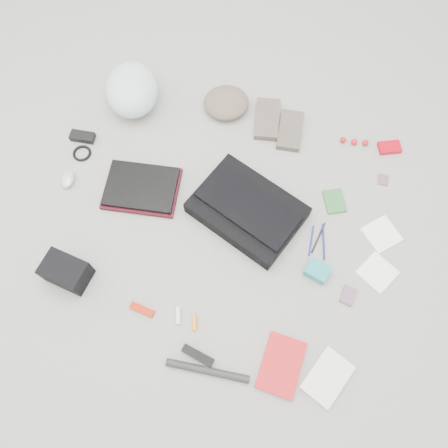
% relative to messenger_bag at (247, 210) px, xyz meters
% --- Properties ---
extents(ground_plane, '(4.00, 4.00, 0.00)m').
position_rel_messenger_bag_xyz_m(ground_plane, '(-0.08, -0.09, -0.04)').
color(ground_plane, gray).
extents(messenger_bag, '(0.54, 0.47, 0.07)m').
position_rel_messenger_bag_xyz_m(messenger_bag, '(0.00, 0.00, 0.00)').
color(messenger_bag, black).
rests_on(messenger_bag, ground_plane).
extents(bag_flap, '(0.47, 0.35, 0.01)m').
position_rel_messenger_bag_xyz_m(bag_flap, '(-0.00, 0.00, 0.04)').
color(bag_flap, black).
rests_on(bag_flap, messenger_bag).
extents(laptop_sleeve, '(0.35, 0.28, 0.02)m').
position_rel_messenger_bag_xyz_m(laptop_sleeve, '(-0.48, -0.01, -0.03)').
color(laptop_sleeve, '#430F19').
rests_on(laptop_sleeve, ground_plane).
extents(laptop, '(0.33, 0.26, 0.02)m').
position_rel_messenger_bag_xyz_m(laptop, '(-0.48, -0.01, -0.00)').
color(laptop, black).
rests_on(laptop, laptop_sleeve).
extents(bike_helmet, '(0.34, 0.37, 0.19)m').
position_rel_messenger_bag_xyz_m(bike_helmet, '(-0.67, 0.44, 0.06)').
color(bike_helmet, silver).
rests_on(bike_helmet, ground_plane).
extents(beanie, '(0.27, 0.26, 0.08)m').
position_rel_messenger_bag_xyz_m(beanie, '(-0.23, 0.53, 0.00)').
color(beanie, brown).
rests_on(beanie, ground_plane).
extents(mitten_left, '(0.15, 0.24, 0.03)m').
position_rel_messenger_bag_xyz_m(mitten_left, '(-0.02, 0.50, -0.02)').
color(mitten_left, brown).
rests_on(mitten_left, ground_plane).
extents(mitten_right, '(0.12, 0.22, 0.03)m').
position_rel_messenger_bag_xyz_m(mitten_right, '(0.10, 0.47, -0.02)').
color(mitten_right, '#544D45').
rests_on(mitten_right, ground_plane).
extents(power_brick, '(0.12, 0.06, 0.03)m').
position_rel_messenger_bag_xyz_m(power_brick, '(-0.84, 0.18, -0.02)').
color(power_brick, black).
rests_on(power_brick, ground_plane).
extents(cable_coil, '(0.11, 0.11, 0.01)m').
position_rel_messenger_bag_xyz_m(cable_coil, '(-0.81, 0.10, -0.03)').
color(cable_coil, black).
rests_on(cable_coil, ground_plane).
extents(mouse, '(0.07, 0.10, 0.04)m').
position_rel_messenger_bag_xyz_m(mouse, '(-0.82, -0.05, -0.02)').
color(mouse, '#AFB0B6').
rests_on(mouse, ground_plane).
extents(camera_bag, '(0.19, 0.15, 0.11)m').
position_rel_messenger_bag_xyz_m(camera_bag, '(-0.64, -0.46, 0.02)').
color(camera_bag, black).
rests_on(camera_bag, ground_plane).
extents(multitool, '(0.10, 0.04, 0.02)m').
position_rel_messenger_bag_xyz_m(multitool, '(-0.30, -0.52, -0.03)').
color(multitool, '#AB1700').
rests_on(multitool, ground_plane).
extents(toiletry_tube_white, '(0.04, 0.07, 0.02)m').
position_rel_messenger_bag_xyz_m(toiletry_tube_white, '(-0.16, -0.51, -0.03)').
color(toiletry_tube_white, silver).
rests_on(toiletry_tube_white, ground_plane).
extents(toiletry_tube_orange, '(0.04, 0.06, 0.02)m').
position_rel_messenger_bag_xyz_m(toiletry_tube_orange, '(-0.09, -0.52, -0.03)').
color(toiletry_tube_orange, orange).
rests_on(toiletry_tube_orange, ground_plane).
extents(u_lock, '(0.13, 0.06, 0.03)m').
position_rel_messenger_bag_xyz_m(u_lock, '(-0.04, -0.63, -0.02)').
color(u_lock, black).
rests_on(u_lock, ground_plane).
extents(bike_pump, '(0.32, 0.05, 0.03)m').
position_rel_messenger_bag_xyz_m(bike_pump, '(0.01, -0.68, -0.02)').
color(bike_pump, black).
rests_on(bike_pump, ground_plane).
extents(book_red, '(0.16, 0.23, 0.02)m').
position_rel_messenger_bag_xyz_m(book_red, '(0.28, -0.58, -0.03)').
color(book_red, red).
rests_on(book_red, ground_plane).
extents(book_white, '(0.19, 0.23, 0.02)m').
position_rel_messenger_bag_xyz_m(book_white, '(0.45, -0.58, -0.03)').
color(book_white, silver).
rests_on(book_white, ground_plane).
extents(notepad, '(0.12, 0.14, 0.01)m').
position_rel_messenger_bag_xyz_m(notepad, '(0.36, 0.15, -0.03)').
color(notepad, '#2B652C').
rests_on(notepad, ground_plane).
extents(pen_blue, '(0.01, 0.14, 0.01)m').
position_rel_messenger_bag_xyz_m(pen_blue, '(0.30, -0.05, -0.03)').
color(pen_blue, navy).
rests_on(pen_blue, ground_plane).
extents(pen_black, '(0.04, 0.15, 0.01)m').
position_rel_messenger_bag_xyz_m(pen_black, '(0.32, -0.03, -0.03)').
color(pen_black, black).
rests_on(pen_black, ground_plane).
extents(pen_navy, '(0.04, 0.16, 0.01)m').
position_rel_messenger_bag_xyz_m(pen_navy, '(0.35, -0.05, -0.03)').
color(pen_navy, navy).
rests_on(pen_navy, ground_plane).
extents(accordion_wallet, '(0.11, 0.10, 0.05)m').
position_rel_messenger_bag_xyz_m(accordion_wallet, '(0.34, -0.19, -0.01)').
color(accordion_wallet, teal).
rests_on(accordion_wallet, ground_plane).
extents(card_deck, '(0.06, 0.08, 0.01)m').
position_rel_messenger_bag_xyz_m(card_deck, '(0.48, -0.25, -0.03)').
color(card_deck, '#7A536B').
rests_on(card_deck, ground_plane).
extents(napkin_top, '(0.19, 0.19, 0.01)m').
position_rel_messenger_bag_xyz_m(napkin_top, '(0.58, 0.05, -0.03)').
color(napkin_top, white).
rests_on(napkin_top, ground_plane).
extents(napkin_bottom, '(0.18, 0.18, 0.01)m').
position_rel_messenger_bag_xyz_m(napkin_bottom, '(0.59, -0.12, -0.03)').
color(napkin_bottom, white).
rests_on(napkin_bottom, ground_plane).
extents(lollipop_a, '(0.03, 0.03, 0.03)m').
position_rel_messenger_bag_xyz_m(lollipop_a, '(0.35, 0.48, -0.02)').
color(lollipop_a, '#A81A0D').
rests_on(lollipop_a, ground_plane).
extents(lollipop_b, '(0.03, 0.03, 0.03)m').
position_rel_messenger_bag_xyz_m(lollipop_b, '(0.40, 0.48, -0.02)').
color(lollipop_b, red).
rests_on(lollipop_b, ground_plane).
extents(lollipop_c, '(0.04, 0.04, 0.03)m').
position_rel_messenger_bag_xyz_m(lollipop_c, '(0.45, 0.49, -0.02)').
color(lollipop_c, '#B1181D').
rests_on(lollipop_c, ground_plane).
extents(altoids_tin, '(0.12, 0.10, 0.02)m').
position_rel_messenger_bag_xyz_m(altoids_tin, '(0.56, 0.50, -0.03)').
color(altoids_tin, red).
rests_on(altoids_tin, ground_plane).
extents(stamp_sheet, '(0.05, 0.06, 0.00)m').
position_rel_messenger_bag_xyz_m(stamp_sheet, '(0.56, 0.32, -0.04)').
color(stamp_sheet, '#734F60').
rests_on(stamp_sheet, ground_plane).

